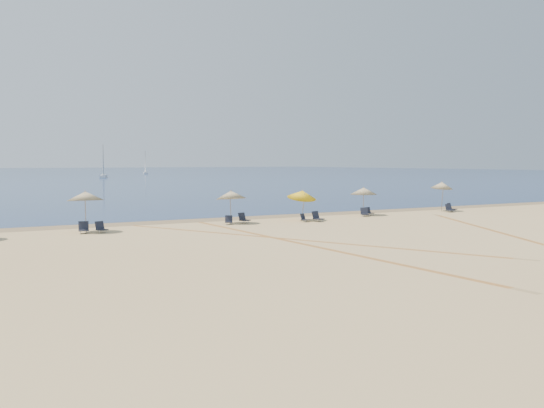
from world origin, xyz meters
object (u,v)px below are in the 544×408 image
Objects in this scene: chair_5 at (243,218)px; chair_8 at (365,213)px; chair_2 at (84,228)px; chair_4 at (229,221)px; umbrella_2 at (231,195)px; chair_3 at (101,228)px; umbrella_1 at (85,196)px; chair_11 at (451,208)px; chair_7 at (317,217)px; chair_10 at (449,209)px; sailboat_0 at (103,168)px; umbrella_4 at (364,191)px; sailboat_2 at (145,167)px; umbrella_3 at (302,194)px; umbrella_5 at (442,185)px; chair_9 at (369,212)px; chair_6 at (304,218)px.

chair_8 is at bearing -19.38° from chair_5.
chair_4 is (9.81, 0.44, -0.05)m from chair_2.
umbrella_2 reaches higher than chair_3.
umbrella_1 is 31.09m from chair_11.
chair_5 is 5.35m from chair_7.
umbrella_1 is 2.92× the size of chair_11.
chair_5 reaches higher than chair_4.
chair_11 reaches higher than chair_10.
sailboat_0 reaches higher than chair_3.
sailboat_2 is at bearing 78.33° from umbrella_4.
chair_7 is 14.37m from chair_10.
umbrella_4 is (22.08, 1.20, -0.26)m from umbrella_1.
umbrella_3 reaches higher than umbrella_2.
umbrella_4 is 174.32m from sailboat_2.
chair_9 is at bearing -179.59° from umbrella_5.
chair_3 is (1.01, -0.07, -0.02)m from chair_2.
sailboat_2 reaches higher than umbrella_1.
chair_8 reaches higher than chair_3.
umbrella_4 is 2.69× the size of chair_5.
umbrella_4 reaches higher than chair_6.
umbrella_5 is 2.10m from chair_11.
umbrella_4 reaches higher than chair_2.
umbrella_4 is (6.67, 1.35, 0.03)m from umbrella_3.
chair_3 is at bearing 179.76° from chair_9.
chair_4 is (-12.51, -1.24, -1.68)m from umbrella_4.
chair_4 is 0.86× the size of chair_11.
chair_3 reaches higher than chair_6.
sailboat_0 is (32.06, 128.32, 0.48)m from umbrella_1.
chair_11 is at bearing 23.85° from chair_8.
umbrella_4 is at bearing -75.42° from sailboat_0.
umbrella_3 is 15.74m from chair_2.
umbrella_5 reaches higher than chair_3.
chair_4 is (9.57, -0.03, -1.94)m from umbrella_1.
chair_3 is 21.78m from chair_9.
chair_11 is (21.46, 0.50, 0.05)m from chair_4.
chair_11 is (15.05, 1.78, -0.01)m from chair_7.
chair_6 is 0.08× the size of sailboat_0.
chair_2 is 0.09× the size of sailboat_0.
umbrella_1 reaches higher than chair_4.
umbrella_3 is 0.27× the size of sailboat_0.
sailboat_2 is at bearing 56.35° from chair_5.
umbrella_4 is at bearing 153.84° from chair_11.
umbrella_5 reaches higher than umbrella_3.
umbrella_5 is at bearing 1.80° from umbrella_2.
chair_11 is at bearing -71.39° from sailboat_0.
sailboat_2 is (35.25, 170.72, 0.48)m from umbrella_4.
umbrella_1 is 132.26m from sailboat_0.
umbrella_3 is at bearing -25.42° from chair_5.
sailboat_2 is at bearing 74.56° from umbrella_2.
chair_11 is (8.53, -0.55, 0.04)m from chair_9.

